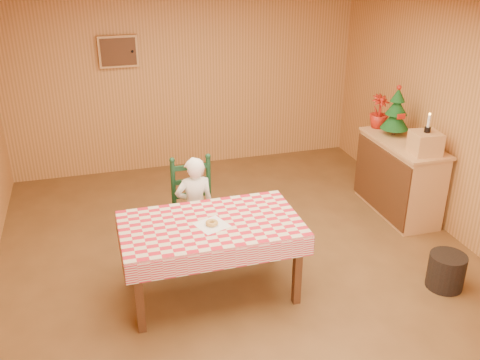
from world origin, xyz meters
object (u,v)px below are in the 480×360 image
storage_bin (446,271)px  seated_child (195,207)px  ladder_chair (194,210)px  shelf_unit (399,177)px  christmas_tree (396,113)px  crate (425,143)px  dining_table (211,230)px

storage_bin → seated_child: bearing=150.1°
ladder_chair → shelf_unit: size_ratio=0.87×
shelf_unit → christmas_tree: size_ratio=2.00×
crate → storage_bin: (-0.39, -1.15, -0.88)m
ladder_chair → storage_bin: bearing=-31.0°
ladder_chair → dining_table: bearing=-90.0°
shelf_unit → crate: size_ratio=4.13×
dining_table → shelf_unit: bearing=21.2°
crate → christmas_tree: bearing=90.0°
ladder_chair → shelf_unit: ladder_chair is taller
ladder_chair → crate: size_ratio=3.60×
ladder_chair → crate: crate is taller
dining_table → seated_child: 0.74m
ladder_chair → shelf_unit: bearing=4.8°
ladder_chair → crate: (2.60, -0.18, 0.55)m
christmas_tree → storage_bin: (-0.39, -1.80, -1.03)m
dining_table → shelf_unit: 2.79m
crate → christmas_tree: (-0.00, 0.65, 0.16)m
christmas_tree → seated_child: bearing=-168.6°
seated_child → christmas_tree: 2.73m
christmas_tree → crate: bearing=-90.0°
christmas_tree → storage_bin: bearing=-102.2°
seated_child → shelf_unit: (2.59, 0.27, -0.10)m
seated_child → crate: 2.65m
dining_table → crate: (2.60, 0.60, 0.37)m
shelf_unit → storage_bin: bearing=-103.8°
dining_table → crate: 2.70m
storage_bin → ladder_chair: bearing=149.0°
ladder_chair → crate: 2.67m
shelf_unit → storage_bin: size_ratio=3.49×
ladder_chair → seated_child: bearing=-90.0°
dining_table → christmas_tree: size_ratio=2.67×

